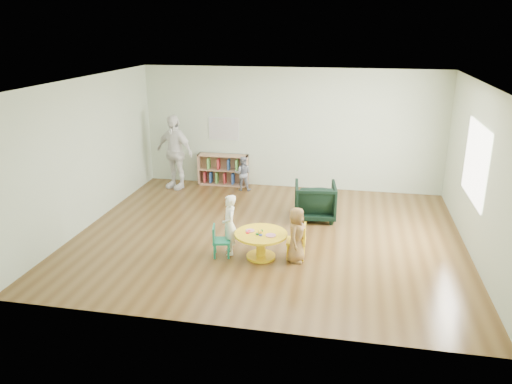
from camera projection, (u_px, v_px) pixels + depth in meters
room at (270, 135)px, 8.63m from camera, size 7.10×7.00×2.80m
activity_table at (261, 241)px, 8.28m from camera, size 0.88×0.88×0.48m
kid_chair_left at (219, 240)px, 8.33m from camera, size 0.34×0.34×0.54m
kid_chair_right at (299, 240)px, 8.26m from camera, size 0.33×0.33×0.59m
bookshelf at (223, 170)px, 12.07m from camera, size 1.20×0.30×0.75m
alphabet_poster at (224, 129)px, 11.87m from camera, size 0.74×0.01×0.54m
armchair at (315, 201)px, 9.92m from camera, size 0.89×0.91×0.75m
child_left at (230, 225)px, 8.36m from camera, size 0.37×0.44×1.04m
child_right at (296, 235)px, 8.10m from camera, size 0.36×0.49×0.93m
toddler at (243, 173)px, 11.63m from camera, size 0.41×0.33×0.81m
adult_caretaker at (174, 152)px, 11.68m from camera, size 1.11×0.76×1.75m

